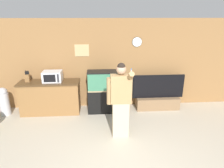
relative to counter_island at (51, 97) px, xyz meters
name	(u,v)px	position (x,y,z in m)	size (l,w,h in m)	color
wall_back_paneled	(111,64)	(1.76, 0.39, 0.84)	(10.00, 0.08, 2.60)	olive
counter_island	(51,97)	(0.00, 0.00, 0.00)	(1.67, 0.60, 0.93)	brown
microwave	(53,76)	(0.11, 0.03, 0.61)	(0.51, 0.37, 0.29)	silver
knife_block	(27,78)	(-0.58, 0.04, 0.58)	(0.12, 0.11, 0.32)	brown
aquarium_on_stand	(104,92)	(1.51, -0.05, 0.14)	(0.90, 0.41, 1.22)	black
tv_on_stand	(157,99)	(3.12, 0.04, -0.16)	(1.52, 0.40, 1.05)	brown
person_standing	(120,100)	(1.85, -1.31, 0.44)	(0.55, 0.41, 1.74)	#BCAD89
trash_bin	(4,101)	(-1.27, -0.06, -0.05)	(0.28, 0.28, 0.80)	#B7B7BC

